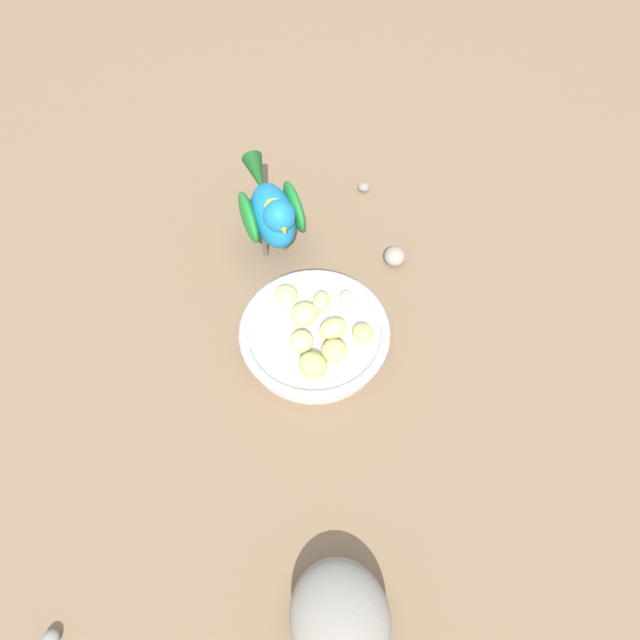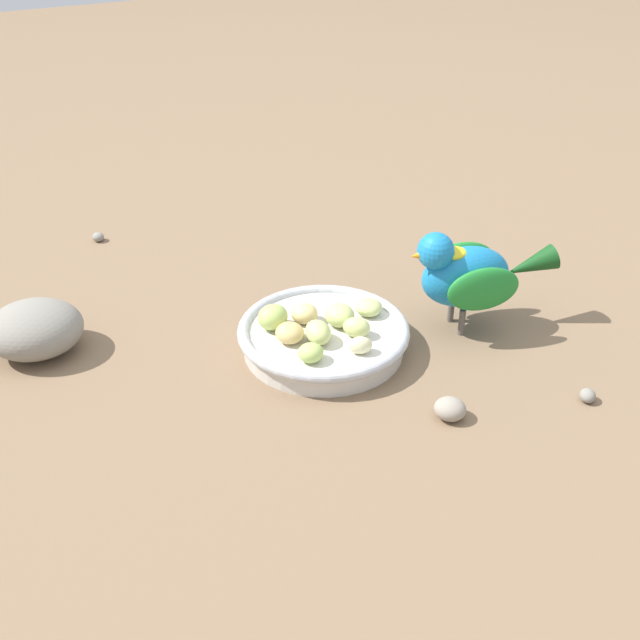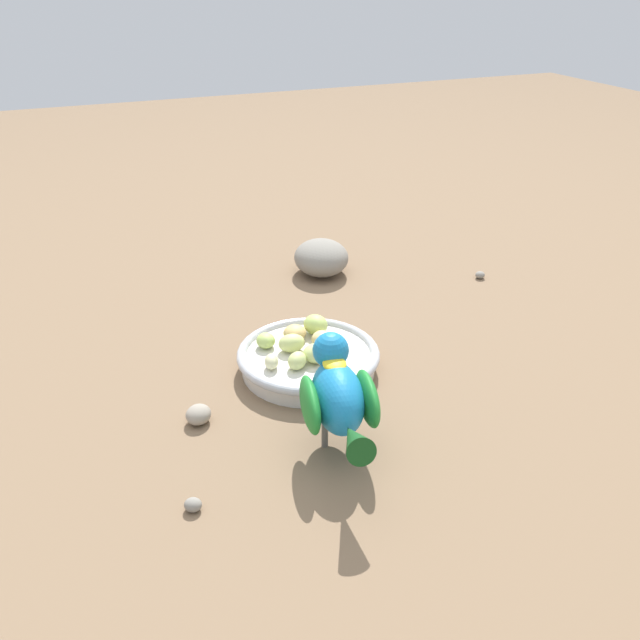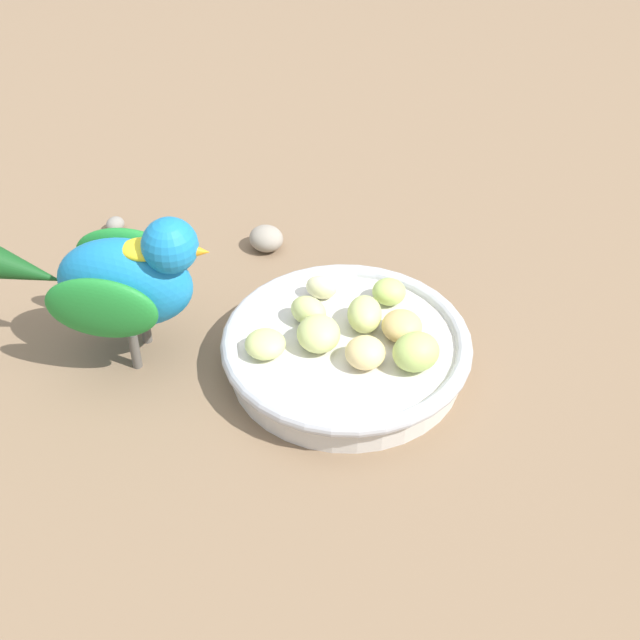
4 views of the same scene
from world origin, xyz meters
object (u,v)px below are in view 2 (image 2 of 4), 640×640
pebble_1 (98,237)px  apple_piece_7 (369,307)px  apple_piece_2 (339,315)px  pebble_2 (588,395)px  apple_piece_4 (357,327)px  apple_piece_8 (311,353)px  pebble_0 (450,409)px  apple_piece_6 (360,345)px  rock_large (35,329)px  feeding_bowl (324,336)px  apple_piece_3 (290,333)px  apple_piece_1 (304,313)px  apple_piece_0 (318,332)px  parrot (468,273)px  apple_piece_5 (273,317)px

pebble_1 → apple_piece_7: bearing=-59.0°
apple_piece_2 → pebble_2: bearing=-48.8°
apple_piece_4 → apple_piece_2: bearing=103.0°
apple_piece_8 → pebble_2: apple_piece_8 is taller
apple_piece_7 → pebble_0: 0.17m
apple_piece_6 → rock_large: bearing=147.5°
feeding_bowl → pebble_1: size_ratio=11.38×
apple_piece_8 → pebble_0: size_ratio=0.84×
apple_piece_3 → apple_piece_8: bearing=-84.3°
apple_piece_3 → apple_piece_8: size_ratio=1.20×
apple_piece_1 → pebble_2: (0.21, -0.22, -0.03)m
apple_piece_0 → parrot: size_ratio=0.20×
apple_piece_0 → apple_piece_6: size_ratio=1.42×
apple_piece_6 → apple_piece_5: bearing=126.3°
apple_piece_4 → apple_piece_7: 0.05m
pebble_1 → apple_piece_2: bearing=-64.2°
pebble_0 → pebble_2: 0.14m
apple_piece_0 → apple_piece_6: 0.05m
feeding_bowl → apple_piece_2: bearing=8.3°
apple_piece_1 → apple_piece_2: bearing=-34.5°
apple_piece_4 → pebble_2: size_ratio=1.65×
feeding_bowl → apple_piece_1: 0.03m
parrot → pebble_0: (-0.10, -0.13, -0.06)m
apple_piece_4 → parrot: bearing=-1.6°
apple_piece_1 → apple_piece_3: size_ratio=0.93×
apple_piece_1 → apple_piece_7: 0.07m
feeding_bowl → apple_piece_4: (0.03, -0.02, 0.02)m
rock_large → pebble_1: (0.12, 0.24, -0.02)m
apple_piece_0 → apple_piece_5: size_ratio=1.01×
apple_piece_3 → apple_piece_4: bearing=-17.9°
apple_piece_2 → parrot: size_ratio=0.20×
apple_piece_1 → apple_piece_4: size_ratio=0.99×
apple_piece_1 → pebble_1: size_ratio=1.77×
feeding_bowl → apple_piece_2: (0.02, 0.00, 0.02)m
apple_piece_6 → apple_piece_0: bearing=128.4°
rock_large → pebble_0: bearing=-40.9°
apple_piece_2 → apple_piece_3: bearing=-174.2°
parrot → feeding_bowl: bearing=1.3°
apple_piece_2 → rock_large: (-0.30, 0.13, -0.01)m
feeding_bowl → rock_large: bearing=154.7°
apple_piece_0 → apple_piece_2: same height
apple_piece_2 → apple_piece_6: (-0.01, -0.06, -0.00)m
apple_piece_0 → rock_large: (-0.26, 0.15, -0.01)m
apple_piece_0 → apple_piece_4: (0.04, -0.01, -0.00)m
apple_piece_1 → apple_piece_6: size_ratio=1.18×
feeding_bowl → apple_piece_8: apple_piece_8 is taller
rock_large → apple_piece_0: bearing=-29.5°
apple_piece_2 → apple_piece_7: bearing=7.3°
feeding_bowl → apple_piece_5: (-0.05, 0.03, 0.02)m
apple_piece_4 → pebble_0: 0.14m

